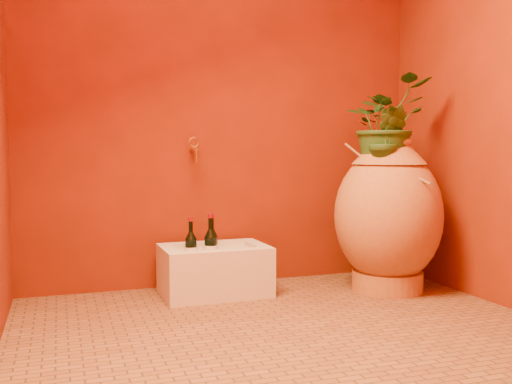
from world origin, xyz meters
name	(u,v)px	position (x,y,z in m)	size (l,w,h in m)	color
floor	(285,328)	(0.00, 0.00, 0.00)	(2.50, 2.50, 0.00)	brown
wall_back	(225,84)	(0.00, 1.00, 1.25)	(2.50, 0.02, 2.50)	#601C05
wall_right	(506,72)	(1.25, 0.00, 1.25)	(0.02, 2.00, 2.50)	#601C05
amphora	(388,215)	(0.85, 0.48, 0.45)	(0.81, 0.81, 0.91)	#B37232
stone_basin	(215,271)	(-0.15, 0.73, 0.14)	(0.61, 0.42, 0.28)	beige
wine_bottle_a	(212,247)	(-0.14, 0.82, 0.26)	(0.07, 0.07, 0.30)	black
wine_bottle_b	(191,249)	(-0.27, 0.79, 0.26)	(0.07, 0.07, 0.29)	black
wine_bottle_c	(211,248)	(-0.16, 0.77, 0.27)	(0.08, 0.08, 0.31)	black
wall_tap	(194,149)	(-0.22, 0.92, 0.85)	(0.07, 0.14, 0.15)	#A27225
plant_main	(385,124)	(0.83, 0.50, 0.99)	(0.49, 0.43, 0.55)	#244A1A
plant_side	(387,140)	(0.78, 0.39, 0.89)	(0.21, 0.17, 0.39)	#244A1A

